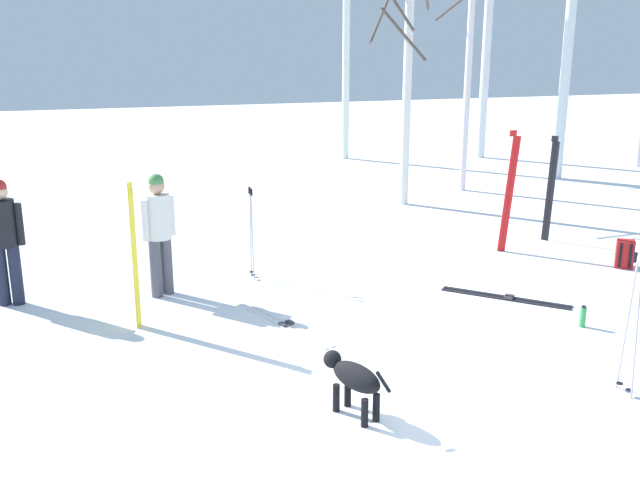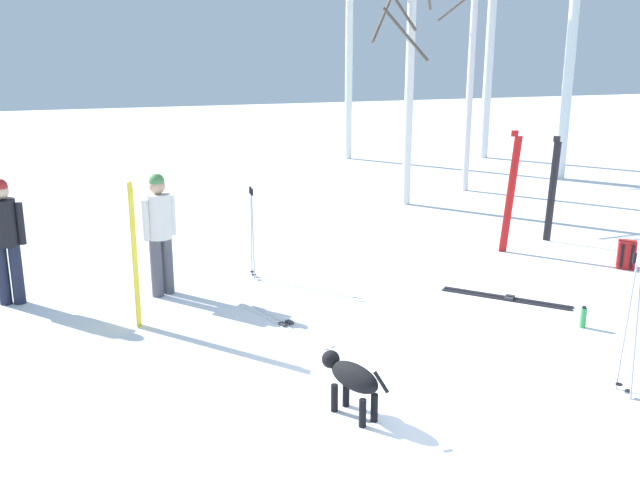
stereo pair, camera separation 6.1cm
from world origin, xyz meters
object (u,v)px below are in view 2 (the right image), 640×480
ski_pair_planted_0 (511,193)px  birch_tree_2 (473,36)px  ski_pair_lying_0 (506,298)px  backpack_0 (626,255)px  ski_poles_0 (252,230)px  ski_pair_lying_1 (284,324)px  person_0 (159,227)px  ski_poles_1 (632,322)px  birch_tree_0 (409,69)px  water_bottle_0 (583,317)px  birch_tree_1 (349,7)px  ski_pair_planted_2 (552,190)px  ski_pair_planted_1 (135,256)px  birch_tree_4 (570,49)px  birch_tree_3 (492,17)px  person_2 (5,234)px  dog (351,378)px

ski_pair_planted_0 → birch_tree_2: bearing=71.8°
ski_pair_lying_0 → backpack_0: (2.47, 0.73, 0.20)m
ski_poles_0 → birch_tree_2: bearing=39.4°
ski_pair_lying_0 → ski_pair_lying_1: 3.15m
person_0 → ski_pair_lying_0: 4.86m
ski_poles_1 → backpack_0: ski_poles_1 is taller
person_0 → backpack_0: bearing=-6.0°
ski_pair_lying_0 → birch_tree_0: birch_tree_0 is taller
ski_pair_lying_0 → water_bottle_0: size_ratio=5.11×
person_0 → birch_tree_1: bearing=59.4°
ski_pair_planted_2 → ski_pair_lying_0: (-2.16, -2.39, -0.90)m
person_0 → ski_pair_planted_1: bearing=-109.0°
birch_tree_1 → ski_pair_planted_1: bearing=-119.6°
ski_pair_planted_0 → ski_pair_lying_0: 2.53m
person_0 → ski_pair_planted_0: 5.70m
ski_pair_lying_0 → ski_pair_lying_1: bearing=-178.9°
backpack_0 → birch_tree_1: size_ratio=0.05×
birch_tree_2 → backpack_0: bearing=-91.8°
ski_pair_lying_0 → birch_tree_4: bearing=52.7°
birch_tree_4 → birch_tree_1: bearing=134.4°
ski_poles_1 → birch_tree_1: bearing=83.4°
birch_tree_0 → birch_tree_3: (4.42, 4.86, 1.10)m
ski_pair_planted_2 → ski_poles_1: bearing=-114.9°
person_2 → ski_pair_lying_1: person_2 is taller
ski_pair_planted_1 → ski_poles_1: 5.64m
backpack_0 → birch_tree_4: 7.79m
person_0 → ski_pair_lying_1: 2.27m
person_0 → birch_tree_1: size_ratio=0.21×
person_0 → ski_pair_planted_0: bearing=5.6°
ski_poles_0 → ski_poles_1: ski_poles_1 is taller
person_2 → ski_poles_1: (6.27, -4.44, -0.19)m
person_0 → ski_pair_planted_2: ski_pair_planted_2 is taller
birch_tree_1 → birch_tree_2: 5.08m
birch_tree_2 → birch_tree_3: size_ratio=0.87×
water_bottle_0 → birch_tree_3: (4.82, 11.74, 3.75)m
ski_pair_planted_1 → birch_tree_1: 13.19m
backpack_0 → birch_tree_0: 5.85m
dog → birch_tree_2: (5.70, 9.06, 3.03)m
ski_pair_planted_0 → ski_poles_1: ski_pair_planted_0 is taller
ski_poles_1 → birch_tree_0: 8.79m
ski_pair_planted_1 → ski_pair_lying_0: size_ratio=1.29×
ski_pair_lying_1 → birch_tree_1: size_ratio=0.22×
ski_pair_planted_0 → ski_pair_planted_2: size_ratio=1.10×
person_2 → birch_tree_4: (12.06, 5.62, 2.14)m
ski_poles_0 → backpack_0: ski_poles_0 is taller
dog → birch_tree_1: bearing=72.3°
ski_pair_planted_2 → birch_tree_4: 6.34m
ski_poles_1 → backpack_0: size_ratio=3.36×
ski_pair_planted_1 → birch_tree_0: (5.71, 5.33, 1.88)m
water_bottle_0 → ski_pair_planted_1: bearing=163.8°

